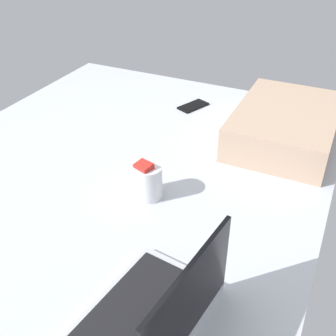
{
  "coord_description": "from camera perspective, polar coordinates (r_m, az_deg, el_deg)",
  "views": [
    {
      "loc": [
        95.81,
        66.76,
        98.3
      ],
      "look_at": [
        -4.36,
        19.72,
        24.0
      ],
      "focal_mm": 44.05,
      "sensor_mm": 36.0,
      "label": 1
    }
  ],
  "objects": [
    {
      "name": "cell_phone",
      "position": [
        1.87,
        3.5,
        8.56
      ],
      "size": [
        15.54,
        11.69,
        0.8
      ],
      "primitive_type": "cube",
      "rotation": [
        0.0,
        0.0,
        1.17
      ],
      "color": "black",
      "rests_on": "bed_mattress"
    },
    {
      "name": "bed_mattress",
      "position": [
        1.47,
        -7.72,
        -3.89
      ],
      "size": [
        180.0,
        140.0,
        18.0
      ],
      "primitive_type": "cube",
      "color": "#B7BCC6",
      "rests_on": "ground"
    },
    {
      "name": "pillow",
      "position": [
        1.64,
        15.91,
        5.74
      ],
      "size": [
        52.0,
        36.0,
        13.0
      ],
      "primitive_type": "cube",
      "color": "tan",
      "rests_on": "bed_mattress"
    },
    {
      "name": "laptop",
      "position": [
        0.95,
        -1.63,
        -18.98
      ],
      "size": [
        35.74,
        27.15,
        23.0
      ],
      "rotation": [
        0.0,
        0.0,
        -0.13
      ],
      "color": "#B7BABC",
      "rests_on": "bed_mattress"
    },
    {
      "name": "snack_cup",
      "position": [
        1.28,
        -2.82,
        -1.73
      ],
      "size": [
        9.0,
        9.0,
        12.96
      ],
      "color": "silver",
      "rests_on": "bed_mattress"
    }
  ]
}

